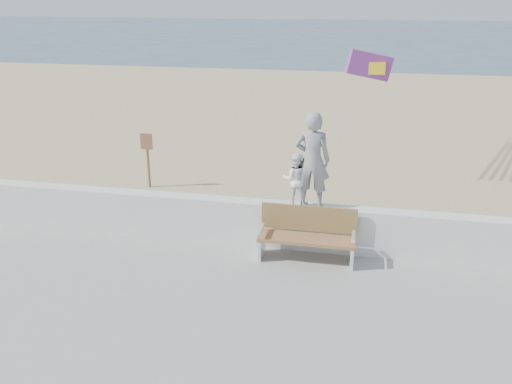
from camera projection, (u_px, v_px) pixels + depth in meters
ground at (223, 302)px, 9.16m from camera, size 220.00×220.00×0.00m
sand at (296, 155)px, 17.41m from camera, size 90.00×40.00×0.08m
seawall at (248, 222)px, 10.78m from camera, size 30.00×0.35×0.90m
adult at (312, 160)px, 10.07m from camera, size 0.67×0.45×1.82m
child at (296, 179)px, 10.27m from camera, size 0.54×0.45×1.03m
bench at (307, 234)px, 10.10m from camera, size 1.80×0.57×1.00m
parafoil_kite at (370, 65)px, 10.47m from camera, size 0.94×0.46×0.62m
sign at (148, 156)px, 14.06m from camera, size 0.32×0.07×1.46m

